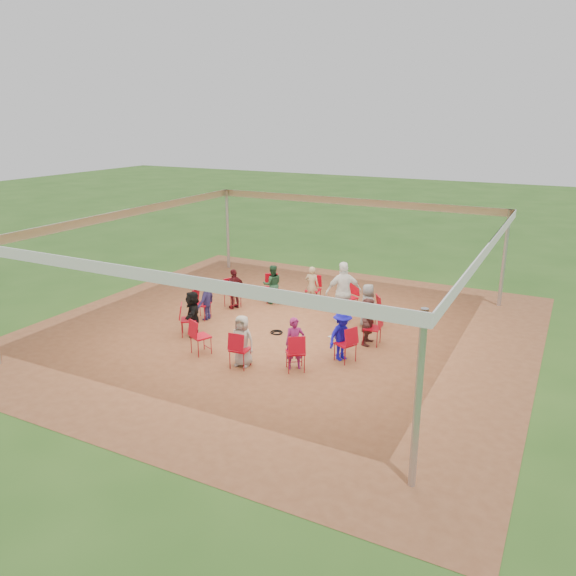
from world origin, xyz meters
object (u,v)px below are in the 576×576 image
at_px(chair_11, 295,352).
at_px(cable_coil, 277,333).
at_px(person_seated_4, 272,284).
at_px(laptop, 338,335).
at_px(person_seated_9, 295,343).
at_px(person_seated_6, 205,299).
at_px(chair_3, 349,298).
at_px(person_seated_5, 234,289).
at_px(person_seated_8, 242,341).
at_px(person_seated_7, 193,313).
at_px(person_seated_0, 342,336).
at_px(chair_7, 202,304).
at_px(chair_9, 201,337).
at_px(chair_0, 345,344).
at_px(person_seated_2, 367,306).
at_px(chair_6, 233,293).
at_px(person_seated_1, 368,321).
at_px(chair_2, 371,311).
at_px(standing_person, 344,292).
at_px(person_seated_3, 312,286).
at_px(chair_8, 189,320).
at_px(chair_5, 272,289).
at_px(chair_4, 313,290).
at_px(chair_10, 240,349).

height_order(chair_11, cable_coil, chair_11).
bearing_deg(person_seated_4, laptop, 104.47).
bearing_deg(person_seated_9, person_seated_6, 120.00).
bearing_deg(person_seated_6, chair_3, 120.81).
distance_m(person_seated_5, person_seated_8, 4.15).
bearing_deg(person_seated_7, person_seated_9, 45.00).
bearing_deg(person_seated_0, chair_7, 105.38).
height_order(chair_9, person_seated_9, person_seated_9).
distance_m(chair_0, person_seated_2, 2.46).
bearing_deg(person_seated_6, person_seated_5, 165.00).
distance_m(chair_0, chair_6, 5.03).
bearing_deg(person_seated_7, person_seated_4, 135.00).
xyz_separation_m(person_seated_1, person_seated_2, (-0.43, 1.16, 0.00)).
bearing_deg(chair_11, chair_2, 45.00).
height_order(person_seated_6, person_seated_7, same).
relative_size(person_seated_6, standing_person, 0.70).
bearing_deg(person_seated_3, person_seated_5, 30.00).
bearing_deg(chair_7, chair_2, 105.00).
relative_size(chair_8, person_seated_6, 0.73).
height_order(chair_8, person_seated_1, person_seated_1).
bearing_deg(person_seated_7, person_seated_1, 75.00).
xyz_separation_m(chair_0, person_seated_0, (-0.11, 0.05, 0.17)).
height_order(person_seated_5, person_seated_7, same).
height_order(person_seated_5, standing_person, standing_person).
bearing_deg(person_seated_2, chair_11, 136.40).
height_order(chair_2, person_seated_8, person_seated_8).
bearing_deg(chair_3, chair_5, 30.00).
xyz_separation_m(chair_4, laptop, (2.25, -3.44, 0.14)).
relative_size(chair_4, chair_8, 1.00).
relative_size(person_seated_0, person_seated_9, 1.00).
distance_m(person_seated_7, cable_coil, 2.31).
height_order(chair_8, person_seated_7, person_seated_7).
distance_m(chair_2, chair_7, 4.86).
bearing_deg(laptop, person_seated_4, 74.47).
relative_size(chair_11, laptop, 2.20).
distance_m(chair_8, person_seated_7, 0.21).
bearing_deg(person_seated_3, chair_8, 59.19).
relative_size(chair_8, person_seated_0, 0.73).
bearing_deg(chair_9, chair_11, 30.00).
bearing_deg(standing_person, person_seated_1, 99.76).
bearing_deg(chair_3, chair_10, 105.00).
xyz_separation_m(chair_11, person_seated_2, (0.51, 3.43, 0.17)).
xyz_separation_m(chair_2, chair_4, (-2.28, 1.06, 0.00)).
relative_size(chair_7, person_seated_1, 0.73).
xyz_separation_m(person_seated_5, standing_person, (3.39, 0.41, 0.27)).
xyz_separation_m(chair_0, chair_7, (-4.78, 0.84, 0.00)).
bearing_deg(person_seated_9, chair_10, 170.22).
xyz_separation_m(chair_11, person_seated_4, (-2.82, 4.02, 0.17)).
height_order(chair_8, laptop, chair_8).
height_order(person_seated_6, person_seated_8, same).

